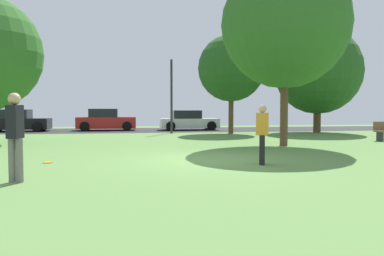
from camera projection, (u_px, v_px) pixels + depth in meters
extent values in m
plane|color=#5B8442|center=(204.00, 160.00, 10.91)|extent=(44.00, 44.00, 0.00)
cube|color=#28282B|center=(161.00, 130.00, 26.68)|extent=(44.00, 6.40, 0.01)
cylinder|color=brown|center=(284.00, 109.00, 15.18)|extent=(0.31, 0.31, 2.95)
sphere|color=#2D6023|center=(285.00, 24.00, 15.01)|extent=(5.11, 5.11, 5.11)
cylinder|color=brown|center=(231.00, 113.00, 22.83)|extent=(0.30, 0.30, 2.53)
sphere|color=#23511E|center=(231.00, 68.00, 22.70)|extent=(4.04, 4.04, 4.04)
cylinder|color=brown|center=(317.00, 114.00, 23.72)|extent=(0.45, 0.45, 2.32)
sphere|color=#23511E|center=(318.00, 71.00, 23.58)|extent=(5.42, 5.42, 5.42)
cylinder|color=black|center=(262.00, 150.00, 10.08)|extent=(0.14, 0.14, 0.79)
cylinder|color=black|center=(262.00, 150.00, 9.93)|extent=(0.14, 0.14, 0.79)
cube|color=orange|center=(262.00, 124.00, 9.97)|extent=(0.38, 0.33, 0.59)
sphere|color=tan|center=(262.00, 109.00, 9.95)|extent=(0.21, 0.21, 0.21)
cylinder|color=slate|center=(12.00, 160.00, 7.57)|extent=(0.14, 0.14, 0.90)
cylinder|color=slate|center=(20.00, 160.00, 7.56)|extent=(0.14, 0.14, 0.90)
cube|color=black|center=(15.00, 122.00, 7.53)|extent=(0.29, 0.36, 0.67)
sphere|color=tan|center=(14.00, 99.00, 7.50)|extent=(0.24, 0.24, 0.24)
cylinder|color=orange|center=(48.00, 162.00, 10.35)|extent=(0.27, 0.27, 0.03)
cube|color=black|center=(18.00, 124.00, 25.04)|extent=(4.07, 1.78, 0.71)
cube|color=black|center=(14.00, 114.00, 24.97)|extent=(1.96, 1.57, 0.59)
cylinder|color=black|center=(43.00, 126.00, 26.16)|extent=(0.64, 0.22, 0.64)
cylinder|color=black|center=(37.00, 127.00, 24.40)|extent=(0.64, 0.22, 0.64)
cylinder|color=black|center=(0.00, 126.00, 25.70)|extent=(0.64, 0.22, 0.64)
cube|color=#B21E1E|center=(107.00, 123.00, 26.27)|extent=(4.02, 1.77, 0.78)
cube|color=black|center=(104.00, 113.00, 26.21)|extent=(1.93, 1.56, 0.58)
cylinder|color=black|center=(127.00, 125.00, 27.38)|extent=(0.64, 0.22, 0.64)
cylinder|color=black|center=(127.00, 126.00, 25.64)|extent=(0.64, 0.22, 0.64)
cylinder|color=black|center=(87.00, 125.00, 26.93)|extent=(0.64, 0.22, 0.64)
cylinder|color=black|center=(84.00, 126.00, 25.19)|extent=(0.64, 0.22, 0.64)
cube|color=white|center=(189.00, 123.00, 26.73)|extent=(4.09, 1.80, 0.67)
cube|color=black|center=(186.00, 114.00, 26.66)|extent=(1.96, 1.58, 0.57)
cylinder|color=black|center=(206.00, 125.00, 27.85)|extent=(0.64, 0.22, 0.64)
cylinder|color=black|center=(212.00, 126.00, 26.08)|extent=(0.64, 0.22, 0.64)
cylinder|color=black|center=(168.00, 125.00, 27.39)|extent=(0.64, 0.22, 0.64)
cylinder|color=black|center=(171.00, 126.00, 25.62)|extent=(0.64, 0.22, 0.64)
cube|color=#333338|center=(380.00, 136.00, 17.37)|extent=(0.10, 0.40, 0.45)
cylinder|color=#2D2D33|center=(171.00, 97.00, 22.88)|extent=(0.14, 0.14, 4.50)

